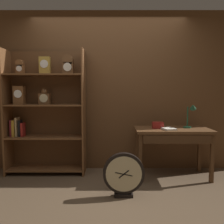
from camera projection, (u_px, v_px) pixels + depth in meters
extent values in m
plane|color=brown|center=(106.00, 205.00, 2.66)|extent=(10.00, 10.00, 0.00)
cube|color=brown|center=(108.00, 91.00, 3.83)|extent=(4.80, 0.05, 2.60)
cube|color=brown|center=(6.00, 112.00, 3.61)|extent=(0.02, 0.37, 1.95)
cube|color=brown|center=(83.00, 112.00, 3.61)|extent=(0.03, 0.37, 1.95)
cube|color=brown|center=(48.00, 111.00, 3.79)|extent=(1.23, 0.01, 1.95)
cube|color=brown|center=(46.00, 168.00, 3.69)|extent=(1.18, 0.35, 0.02)
cube|color=brown|center=(45.00, 137.00, 3.64)|extent=(1.18, 0.35, 0.02)
cube|color=brown|center=(44.00, 105.00, 3.60)|extent=(1.18, 0.35, 0.02)
cube|color=brown|center=(44.00, 75.00, 3.56)|extent=(1.18, 0.35, 0.02)
cube|color=brown|center=(19.00, 70.00, 3.55)|extent=(0.12, 0.08, 0.14)
cylinder|color=brown|center=(19.00, 63.00, 3.54)|extent=(0.12, 0.08, 0.12)
cylinder|color=silver|center=(18.00, 68.00, 3.50)|extent=(0.09, 0.01, 0.09)
cube|color=brown|center=(18.00, 95.00, 3.56)|extent=(0.16, 0.10, 0.28)
cylinder|color=white|center=(17.00, 94.00, 3.50)|extent=(0.12, 0.01, 0.12)
cube|color=#B28C38|center=(44.00, 66.00, 3.57)|extent=(0.16, 0.08, 0.27)
cylinder|color=silver|center=(43.00, 64.00, 3.52)|extent=(0.12, 0.01, 0.12)
cube|color=brown|center=(44.00, 99.00, 3.59)|extent=(0.17, 0.11, 0.17)
sphere|color=brown|center=(44.00, 92.00, 3.58)|extent=(0.10, 0.10, 0.10)
cylinder|color=#C6B78C|center=(43.00, 98.00, 3.53)|extent=(0.13, 0.01, 0.13)
cube|color=brown|center=(67.00, 68.00, 3.55)|extent=(0.17, 0.08, 0.18)
cylinder|color=brown|center=(67.00, 60.00, 3.54)|extent=(0.17, 0.08, 0.17)
cylinder|color=silver|center=(67.00, 67.00, 3.51)|extent=(0.13, 0.01, 0.13)
cube|color=maroon|center=(11.00, 128.00, 3.64)|extent=(0.03, 0.15, 0.26)
cube|color=#B78C2D|center=(14.00, 128.00, 3.64)|extent=(0.04, 0.17, 0.26)
cube|color=tan|center=(16.00, 127.00, 3.63)|extent=(0.02, 0.15, 0.30)
cube|color=black|center=(19.00, 128.00, 3.64)|extent=(0.03, 0.12, 0.25)
cube|color=maroon|center=(22.00, 130.00, 3.63)|extent=(0.03, 0.13, 0.22)
cube|color=brown|center=(171.00, 130.00, 3.48)|extent=(1.12, 0.57, 0.04)
cube|color=#50321B|center=(139.00, 158.00, 3.28)|extent=(0.05, 0.05, 0.70)
cube|color=#50321B|center=(211.00, 158.00, 3.28)|extent=(0.05, 0.05, 0.70)
cube|color=#50321B|center=(136.00, 150.00, 3.75)|extent=(0.05, 0.05, 0.70)
cube|color=#50321B|center=(198.00, 150.00, 3.75)|extent=(0.05, 0.05, 0.70)
cube|color=#472C18|center=(176.00, 139.00, 3.22)|extent=(0.95, 0.03, 0.12)
cylinder|color=#1E472D|center=(186.00, 127.00, 3.54)|extent=(0.12, 0.12, 0.02)
cylinder|color=#1E472D|center=(187.00, 117.00, 3.53)|extent=(0.02, 0.02, 0.31)
cone|color=#1E472D|center=(192.00, 107.00, 3.47)|extent=(0.13, 0.15, 0.12)
cube|color=maroon|center=(157.00, 125.00, 3.48)|extent=(0.16, 0.10, 0.10)
cube|color=silver|center=(168.00, 129.00, 3.37)|extent=(0.21, 0.25, 0.02)
cube|color=black|center=(123.00, 195.00, 2.87)|extent=(0.23, 0.11, 0.04)
cylinder|color=black|center=(123.00, 173.00, 2.84)|extent=(0.51, 0.06, 0.51)
cylinder|color=#C6B78C|center=(123.00, 174.00, 2.81)|extent=(0.44, 0.01, 0.44)
cube|color=black|center=(123.00, 174.00, 2.80)|extent=(0.13, 0.01, 0.11)
cube|color=black|center=(123.00, 174.00, 2.80)|extent=(0.21, 0.01, 0.05)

